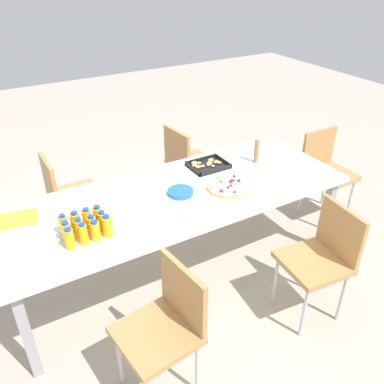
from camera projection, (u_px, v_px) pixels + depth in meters
The scene contains 25 objects.
ground_plane at pixel (179, 269), 3.26m from camera, with size 12.00×12.00×0.00m, color #B2A899.
party_table at pixel (177, 200), 2.92m from camera, with size 2.55×0.93×0.72m.
chair_near_right at pixel (323, 254), 2.66m from camera, with size 0.44×0.44×0.83m.
chair_far_right at pixel (187, 160), 3.86m from camera, with size 0.44×0.44×0.83m.
chair_near_left at pixel (166, 322), 2.16m from camera, with size 0.44×0.44×0.83m.
chair_end at pixel (325, 167), 3.73m from camera, with size 0.40×0.40×0.83m.
chair_far_left at pixel (67, 193), 3.33m from camera, with size 0.40×0.40×0.83m.
juice_bottle_0 at pixel (69, 239), 2.33m from camera, with size 0.06×0.06×0.14m.
juice_bottle_1 at pixel (83, 234), 2.36m from camera, with size 0.05×0.05×0.15m.
juice_bottle_2 at pixel (95, 231), 2.40m from camera, with size 0.06×0.06×0.14m.
juice_bottle_3 at pixel (107, 226), 2.43m from camera, with size 0.06×0.06×0.15m.
juice_bottle_4 at pixel (66, 232), 2.39m from camera, with size 0.06×0.06×0.13m.
juice_bottle_5 at pixel (79, 228), 2.42m from camera, with size 0.06×0.06×0.14m.
juice_bottle_6 at pixel (92, 225), 2.45m from camera, with size 0.05×0.05×0.13m.
juice_bottle_7 at pixel (103, 221), 2.49m from camera, with size 0.06×0.06×0.13m.
juice_bottle_8 at pixel (64, 225), 2.44m from camera, with size 0.05×0.05×0.14m.
juice_bottle_9 at pixel (76, 222), 2.48m from camera, with size 0.06×0.06×0.14m.
juice_bottle_10 at pixel (87, 218), 2.51m from camera, with size 0.06×0.06×0.14m.
juice_bottle_11 at pixel (98, 216), 2.53m from camera, with size 0.06×0.06×0.14m.
fruit_pizza at pixel (229, 186), 2.96m from camera, with size 0.33×0.33×0.05m.
snack_tray at pixel (207, 165), 3.25m from camera, with size 0.30×0.24×0.04m.
plate_stack at pixel (180, 192), 2.88m from camera, with size 0.19×0.19×0.03m.
napkin_stack at pixel (194, 216), 2.63m from camera, with size 0.15×0.15×0.01m, color white.
cardboard_tube at pixel (257, 151), 3.27m from camera, with size 0.04×0.04×0.20m, color #9E7A56.
paper_folder at pixel (17, 219), 2.61m from camera, with size 0.26×0.20×0.01m, color yellow.
Camera 1 is at (-1.16, -2.19, 2.22)m, focal length 37.46 mm.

